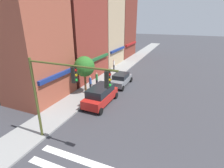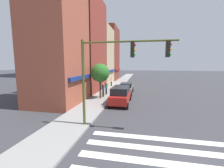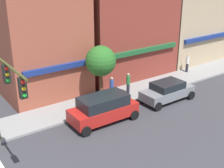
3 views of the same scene
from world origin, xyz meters
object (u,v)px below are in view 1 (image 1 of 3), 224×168
(sedan_grey, at_px, (121,79))
(pedestrian_blue_shirt, at_px, (90,83))
(traffic_signal, at_px, (61,86))
(pedestrian_green_top, at_px, (97,79))
(suv_red, at_px, (101,95))
(pedestrian_white_shirt, at_px, (114,64))
(street_tree, at_px, (84,67))

(sedan_grey, relative_size, pedestrian_blue_shirt, 2.50)
(pedestrian_blue_shirt, bearing_deg, traffic_signal, -21.85)
(pedestrian_green_top, bearing_deg, suv_red, 175.23)
(pedestrian_white_shirt, relative_size, street_tree, 0.41)
(pedestrian_green_top, xyz_separation_m, pedestrian_blue_shirt, (-1.62, 0.02, 0.00))
(suv_red, height_order, sedan_grey, suv_red)
(pedestrian_blue_shirt, distance_m, street_tree, 2.45)
(pedestrian_green_top, bearing_deg, sedan_grey, -92.41)
(traffic_signal, bearing_deg, sedan_grey, 2.74)
(sedan_grey, bearing_deg, traffic_signal, -178.03)
(suv_red, relative_size, pedestrian_green_top, 2.67)
(sedan_grey, distance_m, pedestrian_green_top, 3.21)
(sedan_grey, relative_size, pedestrian_white_shirt, 2.50)
(suv_red, xyz_separation_m, pedestrian_green_top, (4.19, 2.64, 0.04))
(suv_red, xyz_separation_m, pedestrian_white_shirt, (12.20, 3.54, 0.04))
(sedan_grey, bearing_deg, suv_red, 179.23)
(pedestrian_blue_shirt, xyz_separation_m, pedestrian_white_shirt, (9.62, 0.88, 0.00))
(pedestrian_blue_shirt, bearing_deg, pedestrian_green_top, 137.64)
(pedestrian_green_top, xyz_separation_m, pedestrian_white_shirt, (8.00, 0.90, 0.00))
(sedan_grey, height_order, pedestrian_white_shirt, pedestrian_white_shirt)
(sedan_grey, height_order, street_tree, street_tree)
(sedan_grey, xyz_separation_m, pedestrian_green_top, (-1.82, 2.64, 0.23))
(traffic_signal, relative_size, street_tree, 1.42)
(sedan_grey, bearing_deg, pedestrian_green_top, 123.80)
(pedestrian_blue_shirt, height_order, street_tree, street_tree)
(suv_red, height_order, pedestrian_blue_shirt, suv_red)
(suv_red, bearing_deg, street_tree, 59.87)
(pedestrian_blue_shirt, bearing_deg, suv_red, 4.44)
(street_tree, bearing_deg, pedestrian_blue_shirt, -8.50)
(traffic_signal, distance_m, pedestrian_white_shirt, 19.50)
(sedan_grey, xyz_separation_m, street_tree, (-4.35, 2.80, 2.50))
(traffic_signal, xyz_separation_m, sedan_grey, (12.56, 0.60, -3.62))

